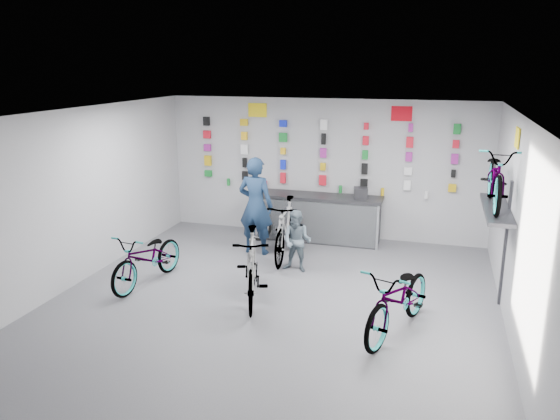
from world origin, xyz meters
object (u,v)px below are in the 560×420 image
(clerk, at_px, (256,206))
(customer, at_px, (297,241))
(bike_right, at_px, (399,299))
(bike_left, at_px, (148,258))
(counter, at_px, (318,219))
(bike_service, at_px, (286,229))
(bike_center, at_px, (252,266))

(clerk, relative_size, customer, 1.71)
(bike_right, relative_size, customer, 1.74)
(bike_left, height_order, bike_right, bike_right)
(counter, distance_m, bike_service, 1.32)
(bike_right, height_order, bike_service, bike_service)
(bike_left, height_order, customer, customer)
(counter, height_order, customer, customer)
(bike_service, height_order, clerk, clerk)
(counter, bearing_deg, clerk, -132.16)
(counter, bearing_deg, customer, -89.39)
(bike_left, distance_m, customer, 2.66)
(bike_service, relative_size, customer, 1.71)
(clerk, bearing_deg, bike_right, 142.74)
(counter, relative_size, customer, 2.35)
(bike_center, height_order, bike_right, bike_center)
(counter, distance_m, bike_right, 4.30)
(bike_left, relative_size, bike_right, 0.92)
(bike_center, distance_m, clerk, 2.33)
(bike_center, height_order, clerk, clerk)
(bike_right, distance_m, bike_service, 3.47)
(bike_center, distance_m, customer, 1.49)
(bike_left, height_order, bike_center, bike_center)
(counter, bearing_deg, bike_service, -105.69)
(counter, relative_size, bike_right, 1.35)
(bike_right, bearing_deg, customer, 154.68)
(counter, height_order, clerk, clerk)
(bike_left, xyz_separation_m, bike_right, (4.29, -0.61, 0.04))
(clerk, bearing_deg, bike_service, 172.53)
(bike_center, distance_m, bike_service, 2.05)
(customer, bearing_deg, bike_service, 127.28)
(counter, bearing_deg, bike_left, -125.56)
(bike_left, bearing_deg, counter, 62.49)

